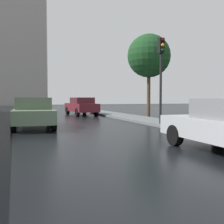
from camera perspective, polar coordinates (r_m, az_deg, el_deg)
name	(u,v)px	position (r m, az deg, el deg)	size (l,w,h in m)	color
car_green_mid_road	(33,113)	(13.68, -15.92, -0.11)	(2.05, 4.65, 1.45)	slate
car_maroon_behind_camera	(81,106)	(23.05, -6.35, 1.24)	(2.02, 4.66, 1.47)	maroon
traffic_light	(161,64)	(14.21, 10.10, 9.63)	(0.26, 0.39, 4.28)	black
street_tree_near	(149,56)	(20.47, 7.62, 11.37)	(3.11, 3.11, 6.03)	#4C3823
distant_tower	(7,38)	(60.96, -20.89, 14.09)	(16.73, 11.49, 31.98)	#9E9993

